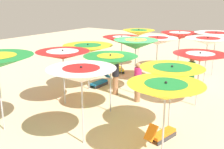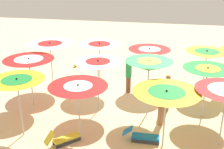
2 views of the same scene
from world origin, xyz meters
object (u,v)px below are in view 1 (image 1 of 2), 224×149
(beachgoer_1, at_px, (191,76))
(beachgoer_2, at_px, (116,74))
(beach_umbrella_3, at_px, (208,41))
(beach_umbrella_7, at_px, (136,44))
(beach_umbrella_11, at_px, (63,55))
(beach_umbrella_4, at_px, (216,35))
(beach_umbrella_9, at_px, (180,36))
(beach_umbrella_1, at_px, (172,72))
(beach_umbrella_12, at_px, (88,49))
(lounger_1, at_px, (120,68))
(beach_umbrella_8, at_px, (158,41))
(beach_umbrella_0, at_px, (165,91))
(beach_umbrella_13, at_px, (122,40))
(beachgoer_0, at_px, (138,82))
(lounger_2, at_px, (100,82))
(beach_umbrella_14, at_px, (139,33))
(lounger_0, at_px, (161,134))
(beach_umbrella_5, at_px, (81,75))
(beach_umbrella_2, at_px, (200,57))

(beachgoer_1, distance_m, beachgoer_2, 3.27)
(beach_umbrella_3, xyz_separation_m, beach_umbrella_7, (2.58, -2.29, -0.01))
(beach_umbrella_11, bearing_deg, beach_umbrella_4, 154.54)
(beach_umbrella_9, bearing_deg, beachgoer_2, -5.55)
(beach_umbrella_4, bearing_deg, beach_umbrella_1, 6.03)
(beach_umbrella_12, height_order, beachgoer_1, beach_umbrella_12)
(beachgoer_2, bearing_deg, lounger_1, 96.03)
(lounger_1, distance_m, beachgoer_2, 3.97)
(beach_umbrella_1, xyz_separation_m, beach_umbrella_8, (-4.64, -2.78, 0.11))
(beach_umbrella_0, xyz_separation_m, beachgoer_2, (-3.53, -3.96, -1.00))
(lounger_1, height_order, beachgoer_1, beachgoer_1)
(beach_umbrella_13, relative_size, beachgoer_0, 1.32)
(beachgoer_1, xyz_separation_m, beachgoer_2, (1.70, -2.79, 0.03))
(beach_umbrella_13, distance_m, lounger_2, 2.90)
(beach_umbrella_11, distance_m, lounger_2, 3.26)
(beach_umbrella_13, bearing_deg, beach_umbrella_8, 85.70)
(beach_umbrella_8, distance_m, beach_umbrella_13, 2.24)
(beach_umbrella_8, height_order, lounger_2, beach_umbrella_8)
(beach_umbrella_0, relative_size, beach_umbrella_12, 0.97)
(beach_umbrella_14, bearing_deg, beach_umbrella_11, 5.82)
(beach_umbrella_13, relative_size, lounger_2, 1.63)
(beach_umbrella_13, relative_size, lounger_0, 1.69)
(beach_umbrella_3, bearing_deg, beachgoer_0, -26.44)
(beach_umbrella_5, bearing_deg, beach_umbrella_2, 160.07)
(beach_umbrella_2, distance_m, beach_umbrella_11, 5.30)
(beach_umbrella_8, distance_m, beach_umbrella_12, 3.53)
(beach_umbrella_4, xyz_separation_m, beach_umbrella_9, (-0.13, -2.07, -0.20))
(beach_umbrella_0, xyz_separation_m, lounger_2, (-4.10, -5.27, -1.77))
(beach_umbrella_12, bearing_deg, beach_umbrella_4, 144.81)
(beach_umbrella_7, bearing_deg, beach_umbrella_9, -179.09)
(beach_umbrella_0, xyz_separation_m, beach_umbrella_14, (-8.58, -5.74, 0.15))
(beach_umbrella_0, distance_m, beach_umbrella_5, 2.38)
(beachgoer_2, bearing_deg, beach_umbrella_0, -66.82)
(beach_umbrella_13, bearing_deg, beach_umbrella_11, 6.09)
(beach_umbrella_12, distance_m, lounger_2, 1.89)
(beach_umbrella_8, xyz_separation_m, lounger_1, (-0.64, -2.66, -1.91))
(beach_umbrella_2, bearing_deg, beach_umbrella_4, -170.99)
(beach_umbrella_14, height_order, beachgoer_2, beach_umbrella_14)
(beach_umbrella_2, relative_size, lounger_1, 1.92)
(beach_umbrella_5, distance_m, beach_umbrella_7, 4.77)
(beach_umbrella_13, distance_m, beachgoer_2, 3.42)
(beach_umbrella_1, distance_m, beach_umbrella_5, 2.77)
(beach_umbrella_3, xyz_separation_m, lounger_2, (2.62, -4.25, -2.06))
(beach_umbrella_4, bearing_deg, beach_umbrella_0, 8.26)
(beach_umbrella_12, bearing_deg, lounger_0, 63.82)
(beach_umbrella_3, height_order, lounger_2, beach_umbrella_3)
(beach_umbrella_4, relative_size, beachgoer_1, 1.38)
(beach_umbrella_1, xyz_separation_m, beach_umbrella_2, (-2.71, -0.03, -0.02))
(beach_umbrella_11, bearing_deg, beach_umbrella_5, 54.20)
(beach_umbrella_4, distance_m, lounger_0, 8.47)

